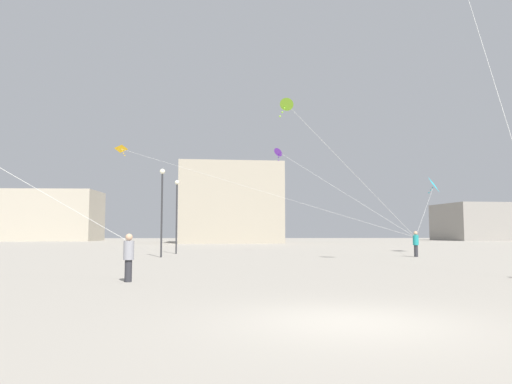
# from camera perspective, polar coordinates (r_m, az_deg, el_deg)

# --- Properties ---
(ground_plane) EXTENTS (300.00, 300.00, 0.00)m
(ground_plane) POSITION_cam_1_polar(r_m,az_deg,el_deg) (9.06, 11.08, -14.83)
(ground_plane) COLOR #9E9689
(person_in_grey) EXTENTS (0.34, 0.34, 1.57)m
(person_in_grey) POSITION_cam_1_polar(r_m,az_deg,el_deg) (16.39, -14.80, -7.24)
(person_in_grey) COLOR #2D2D33
(person_in_grey) RESTS_ON ground_plane
(person_in_teal) EXTENTS (0.37, 0.37, 1.72)m
(person_in_teal) POSITION_cam_1_polar(r_m,az_deg,el_deg) (34.24, 18.34, -5.71)
(person_in_teal) COLOR #2D2D33
(person_in_teal) RESTS_ON ground_plane
(kite_cyan_delta) EXTENTS (5.09, 7.36, 4.74)m
(kite_cyan_delta) POSITION_cam_1_polar(r_m,az_deg,el_deg) (41.96, 20.29, 0.76)
(kite_cyan_delta) COLOR #1EB2C6
(kite_violet_diamond) EXTENTS (8.79, 8.36, 7.40)m
(kite_violet_diamond) POSITION_cam_1_polar(r_m,az_deg,el_deg) (40.19, 2.97, 4.54)
(kite_violet_diamond) COLOR purple
(kite_amber_delta) EXTENTS (22.69, 12.88, 8.21)m
(kite_amber_delta) POSITION_cam_1_polar(r_m,az_deg,el_deg) (44.33, -13.64, 4.32)
(kite_amber_delta) COLOR yellow
(kite_lime_diamond) EXTENTS (9.95, 6.59, 7.59)m
(kite_lime_diamond) POSITION_cam_1_polar(r_m,az_deg,el_deg) (26.77, 4.19, 9.71)
(kite_lime_diamond) COLOR #8CD12D
(building_left_hall) EXTENTS (18.11, 12.31, 10.35)m
(building_left_hall) POSITION_cam_1_polar(r_m,az_deg,el_deg) (108.55, -22.73, -2.61)
(building_left_hall) COLOR #B2A893
(building_left_hall) RESTS_ON ground_plane
(building_centre_hall) EXTENTS (16.91, 14.36, 12.84)m
(building_centre_hall) POSITION_cam_1_polar(r_m,az_deg,el_deg) (80.56, -3.13, -1.44)
(building_centre_hall) COLOR #A39984
(building_centre_hall) RESTS_ON ground_plane
(building_right_hall) EXTENTS (14.02, 15.18, 8.06)m
(building_right_hall) POSITION_cam_1_polar(r_m,az_deg,el_deg) (116.85, 24.23, -3.26)
(building_right_hall) COLOR gray
(building_right_hall) RESTS_ON ground_plane
(lamppost_east) EXTENTS (0.36, 0.36, 5.70)m
(lamppost_east) POSITION_cam_1_polar(r_m,az_deg,el_deg) (37.87, -9.34, -1.54)
(lamppost_east) COLOR #2D2D30
(lamppost_east) RESTS_ON ground_plane
(lamppost_west) EXTENTS (0.36, 0.36, 5.86)m
(lamppost_west) POSITION_cam_1_polar(r_m,az_deg,el_deg) (32.56, -11.04, -0.81)
(lamppost_west) COLOR #2D2D30
(lamppost_west) RESTS_ON ground_plane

